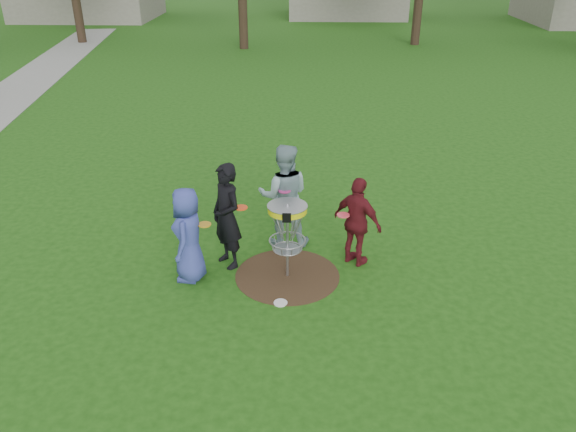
{
  "coord_description": "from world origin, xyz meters",
  "views": [
    {
      "loc": [
        0.29,
        -8.17,
        5.25
      ],
      "look_at": [
        0.0,
        0.3,
        1.0
      ],
      "focal_mm": 35.0,
      "sensor_mm": 36.0,
      "label": 1
    }
  ],
  "objects_px": {
    "disc_golf_basket": "(287,223)",
    "player_black": "(227,216)",
    "player_maroon": "(357,222)",
    "player_blue": "(188,235)",
    "player_grey": "(284,196)"
  },
  "relations": [
    {
      "from": "player_blue",
      "to": "player_grey",
      "type": "distance_m",
      "value": 1.99
    },
    {
      "from": "player_grey",
      "to": "disc_golf_basket",
      "type": "relative_size",
      "value": 1.42
    },
    {
      "from": "player_blue",
      "to": "player_black",
      "type": "distance_m",
      "value": 0.75
    },
    {
      "from": "player_grey",
      "to": "player_maroon",
      "type": "xyz_separation_m",
      "value": [
        1.3,
        -0.7,
        -0.17
      ]
    },
    {
      "from": "player_maroon",
      "to": "player_blue",
      "type": "bearing_deg",
      "value": 51.0
    },
    {
      "from": "player_blue",
      "to": "disc_golf_basket",
      "type": "xyz_separation_m",
      "value": [
        1.63,
        0.1,
        0.19
      ]
    },
    {
      "from": "player_blue",
      "to": "player_maroon",
      "type": "height_order",
      "value": "player_blue"
    },
    {
      "from": "player_blue",
      "to": "player_grey",
      "type": "height_order",
      "value": "player_grey"
    },
    {
      "from": "player_blue",
      "to": "disc_golf_basket",
      "type": "relative_size",
      "value": 1.2
    },
    {
      "from": "player_black",
      "to": "disc_golf_basket",
      "type": "height_order",
      "value": "player_black"
    },
    {
      "from": "player_black",
      "to": "disc_golf_basket",
      "type": "distance_m",
      "value": 1.11
    },
    {
      "from": "disc_golf_basket",
      "to": "player_black",
      "type": "bearing_deg",
      "value": 161.24
    },
    {
      "from": "player_black",
      "to": "disc_golf_basket",
      "type": "bearing_deg",
      "value": 32.83
    },
    {
      "from": "player_black",
      "to": "player_maroon",
      "type": "bearing_deg",
      "value": 54.46
    },
    {
      "from": "player_maroon",
      "to": "disc_golf_basket",
      "type": "height_order",
      "value": "player_maroon"
    }
  ]
}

